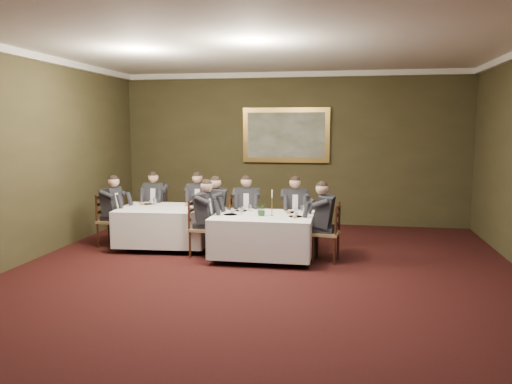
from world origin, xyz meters
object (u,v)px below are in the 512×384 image
(chair_main_backright, at_px, (294,233))
(diner_main_backright, at_px, (295,221))
(table_second, at_px, (165,224))
(diner_sec_endright, at_px, (220,222))
(chair_main_endright, at_px, (326,245))
(chair_sec_endleft, at_px, (111,231))
(chair_main_backleft, at_px, (246,231))
(centerpiece, at_px, (262,209))
(chair_main_endleft, at_px, (202,240))
(chair_sec_backright, at_px, (199,224))
(candlestick, at_px, (272,206))
(diner_sec_backleft, at_px, (155,212))
(diner_main_backleft, at_px, (246,219))
(diner_main_endright, at_px, (326,232))
(diner_main_endleft, at_px, (203,227))
(chair_sec_backleft, at_px, (156,223))
(table_main, at_px, (263,233))
(painting, at_px, (286,135))
(diner_sec_backright, at_px, (198,213))
(chair_sec_endright, at_px, (221,234))

(chair_main_backright, bearing_deg, diner_main_backright, 90.00)
(table_second, bearing_deg, diner_sec_endright, 4.45)
(chair_main_endright, bearing_deg, chair_sec_endleft, 92.24)
(diner_sec_endright, height_order, chair_sec_endleft, diner_sec_endright)
(chair_main_backleft, height_order, centerpiece, chair_main_backleft)
(chair_main_endleft, height_order, chair_sec_backright, same)
(chair_sec_endleft, distance_m, candlestick, 3.26)
(chair_main_endright, bearing_deg, diner_sec_backleft, 77.81)
(table_second, bearing_deg, chair_sec_backright, 66.94)
(chair_main_backright, distance_m, chair_sec_endleft, 3.49)
(diner_main_backleft, xyz_separation_m, chair_main_endleft, (-0.62, -0.87, -0.23))
(chair_sec_backright, height_order, candlestick, candlestick)
(chair_main_backleft, relative_size, diner_main_endright, 0.74)
(diner_sec_backleft, relative_size, diner_sec_endright, 1.00)
(candlestick, bearing_deg, diner_main_endleft, 177.95)
(chair_sec_backleft, bearing_deg, diner_main_backright, 166.80)
(diner_main_endright, bearing_deg, candlestick, 101.17)
(table_main, bearing_deg, diner_main_endleft, -179.70)
(diner_sec_backleft, relative_size, chair_sec_endleft, 1.35)
(table_second, relative_size, candlestick, 3.85)
(chair_main_endright, xyz_separation_m, chair_sec_backright, (-2.65, 1.36, 0.00))
(table_main, bearing_deg, diner_main_backleft, 118.20)
(chair_main_backright, xyz_separation_m, diner_main_endleft, (-1.53, -0.89, 0.23))
(chair_main_endright, distance_m, painting, 3.85)
(diner_main_backleft, xyz_separation_m, diner_main_endleft, (-0.61, -0.87, 0.00))
(diner_sec_endright, xyz_separation_m, chair_sec_endleft, (-2.10, -0.16, -0.23))
(chair_sec_backright, bearing_deg, diner_sec_backright, 90.00)
(diner_sec_endright, xyz_separation_m, candlestick, (1.06, -0.61, 0.42))
(chair_sec_endright, distance_m, centerpiece, 1.24)
(diner_main_backright, height_order, chair_main_endright, diner_main_backright)
(diner_main_endright, bearing_deg, diner_main_endleft, 98.00)
(diner_main_endleft, xyz_separation_m, diner_main_endright, (2.14, 0.01, 0.00))
(diner_main_backleft, relative_size, chair_main_endleft, 1.35)
(table_main, xyz_separation_m, diner_main_backright, (0.45, 0.87, 0.06))
(diner_sec_backright, bearing_deg, chair_sec_endright, 119.51)
(table_second, bearing_deg, chair_sec_backleft, 122.03)
(centerpiece, distance_m, candlestick, 0.18)
(diner_main_endright, relative_size, centerpiece, 5.80)
(chair_main_backright, height_order, chair_sec_backright, same)
(chair_sec_endleft, bearing_deg, candlestick, 87.79)
(table_main, distance_m, chair_sec_backleft, 2.79)
(candlestick, bearing_deg, table_main, 162.62)
(diner_main_backright, bearing_deg, chair_sec_backleft, -16.80)
(table_main, relative_size, diner_sec_endright, 1.28)
(chair_main_backright, bearing_deg, chair_sec_backright, -21.98)
(chair_sec_endleft, height_order, painting, painting)
(chair_main_backleft, xyz_separation_m, diner_sec_backright, (-1.10, 0.48, 0.23))
(diner_main_backright, height_order, chair_sec_endleft, diner_main_backright)
(diner_main_backright, relative_size, candlestick, 2.93)
(table_second, height_order, chair_sec_backleft, chair_sec_backleft)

